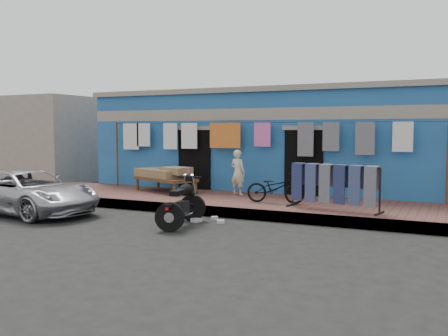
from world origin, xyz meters
TOP-DOWN VIEW (x-y plane):
  - ground at (0.00, 0.00)m, footprint 80.00×80.00m
  - sidewalk at (0.00, 3.00)m, footprint 28.00×3.00m
  - curb at (0.00, 1.55)m, footprint 28.00×0.10m
  - building at (-0.00, 6.99)m, footprint 12.20×5.20m
  - neighbor_left at (-11.00, 7.00)m, footprint 6.00×5.00m
  - clothesline at (-0.47, 4.25)m, footprint 10.06×0.06m
  - car at (-4.43, -0.09)m, footprint 4.16×2.20m
  - seated_person at (-0.40, 3.74)m, footprint 0.52×0.41m
  - bicycle at (1.09, 2.72)m, footprint 1.51×0.68m
  - motorcycle at (-0.16, 0.19)m, footprint 1.03×1.79m
  - charpoy at (-2.63, 3.47)m, footprint 2.88×2.55m
  - jeans_rack at (2.67, 2.30)m, footprint 2.43×1.28m
  - litter_a at (0.47, 0.84)m, footprint 0.21×0.19m
  - litter_b at (0.13, 1.20)m, footprint 0.18×0.18m
  - litter_c at (-0.11, 0.76)m, footprint 0.22×0.25m

SIDE VIEW (x-z plane):
  - ground at x=0.00m, z-range 0.00..0.00m
  - litter_b at x=0.13m, z-range 0.00..0.07m
  - litter_a at x=0.47m, z-range 0.00..0.07m
  - litter_c at x=-0.11m, z-range 0.00..0.08m
  - sidewalk at x=0.00m, z-range 0.00..0.25m
  - curb at x=0.00m, z-range 0.00..0.25m
  - motorcycle at x=-0.16m, z-range 0.00..1.05m
  - car at x=-4.43m, z-range 0.00..1.13m
  - charpoy at x=-2.63m, z-range 0.25..0.98m
  - bicycle at x=1.09m, z-range 0.25..1.19m
  - jeans_rack at x=2.67m, z-range 0.25..1.34m
  - seated_person at x=-0.40m, z-range 0.25..1.53m
  - building at x=0.00m, z-range 0.01..3.37m
  - neighbor_left at x=-11.00m, z-range 0.00..3.40m
  - clothesline at x=-0.47m, z-range 0.77..2.87m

